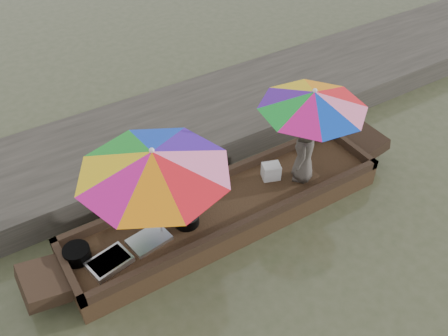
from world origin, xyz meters
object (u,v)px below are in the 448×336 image
umbrella_bow (157,194)px  umbrella_stern (309,132)px  cooking_pot (77,254)px  supply_bag (271,171)px  vendor (305,151)px  boat_hull (227,212)px  charcoal_grill (186,219)px  tray_crayfish (109,262)px  tray_scallop (149,240)px

umbrella_bow → umbrella_stern: bearing=0.0°
cooking_pot → supply_bag: bearing=-0.8°
vendor → boat_hull: bearing=-48.4°
boat_hull → umbrella_stern: (1.48, 0.00, 0.95)m
boat_hull → supply_bag: 0.97m
umbrella_stern → boat_hull: bearing=180.0°
umbrella_bow → vendor: bearing=-2.8°
charcoal_grill → vendor: vendor is taller
cooking_pot → vendor: size_ratio=0.34×
supply_bag → vendor: bearing=-32.1°
cooking_pot → umbrella_bow: size_ratio=0.18×
cooking_pot → tray_crayfish: cooking_pot is taller
cooking_pot → tray_scallop: 0.98m
cooking_pot → umbrella_stern: size_ratio=0.22×
supply_bag → tray_crayfish: bearing=-174.5°
boat_hull → vendor: size_ratio=4.72×
tray_scallop → vendor: 2.71m
cooking_pot → charcoal_grill: size_ratio=0.99×
tray_scallop → umbrella_bow: 0.78m
tray_scallop → umbrella_stern: 2.91m
tray_scallop → supply_bag: supply_bag is taller
charcoal_grill → umbrella_stern: 2.30m
supply_bag → charcoal_grill: bearing=-174.4°
tray_scallop → umbrella_bow: size_ratio=0.27×
cooking_pot → tray_crayfish: (0.33, -0.32, -0.05)m
cooking_pot → tray_scallop: cooking_pot is taller
tray_crayfish → supply_bag: size_ratio=2.01×
boat_hull → charcoal_grill: (-0.71, -0.01, 0.26)m
tray_crayfish → charcoal_grill: size_ratio=1.52×
cooking_pot → umbrella_bow: (1.17, -0.19, 0.68)m
supply_bag → vendor: vendor is taller
charcoal_grill → supply_bag: 1.64m
cooking_pot → umbrella_stern: umbrella_stern is taller
charcoal_grill → vendor: size_ratio=0.34×
tray_crayfish → umbrella_stern: (3.44, 0.13, 0.73)m
tray_scallop → umbrella_bow: umbrella_bow is taller
umbrella_stern → cooking_pot: bearing=177.1°
boat_hull → cooking_pot: bearing=175.2°
boat_hull → charcoal_grill: 0.76m
boat_hull → supply_bag: bearing=9.0°
umbrella_stern → tray_crayfish: bearing=-177.8°
charcoal_grill → supply_bag: (1.63, 0.16, 0.04)m
boat_hull → umbrella_bow: 1.46m
cooking_pot → charcoal_grill: bearing=-7.4°
vendor → umbrella_bow: umbrella_bow is taller
boat_hull → cooking_pot: cooking_pot is taller
tray_scallop → vendor: size_ratio=0.52×
umbrella_bow → umbrella_stern: same height
tray_scallop → umbrella_stern: (2.82, 0.04, 0.74)m
vendor → umbrella_stern: (0.15, 0.12, 0.24)m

